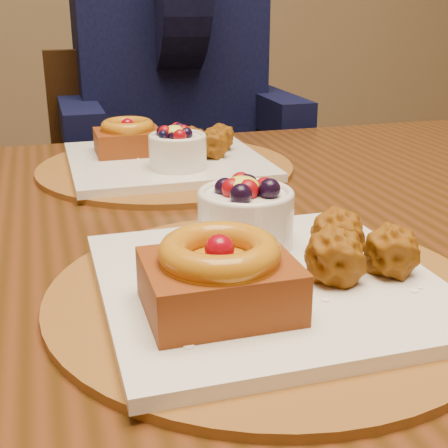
{
  "coord_description": "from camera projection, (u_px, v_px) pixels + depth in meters",
  "views": [
    {
      "loc": [
        -0.24,
        -0.56,
        1.0
      ],
      "look_at": [
        -0.09,
        -0.05,
        0.81
      ],
      "focal_mm": 50.0,
      "sensor_mm": 36.0,
      "label": 1
    }
  ],
  "objects": [
    {
      "name": "place_setting_far",
      "position": [
        165.0,
        157.0,
        0.93
      ],
      "size": [
        0.38,
        0.38,
        0.08
      ],
      "color": "brown",
      "rests_on": "dining_table"
    },
    {
      "name": "chair_far",
      "position": [
        161.0,
        232.0,
        1.42
      ],
      "size": [
        0.45,
        0.45,
        0.89
      ],
      "rotation": [
        0.0,
        0.0,
        0.04
      ],
      "color": "black",
      "rests_on": "ground"
    },
    {
      "name": "diner",
      "position": [
        169.0,
        53.0,
        1.4
      ],
      "size": [
        0.51,
        0.49,
        0.83
      ],
      "rotation": [
        0.0,
        0.0,
        0.06
      ],
      "color": "black",
      "rests_on": "ground"
    },
    {
      "name": "place_setting_near",
      "position": [
        262.0,
        268.0,
        0.54
      ],
      "size": [
        0.38,
        0.38,
        0.09
      ],
      "color": "brown",
      "rests_on": "dining_table"
    },
    {
      "name": "dining_table",
      "position": [
        204.0,
        276.0,
        0.77
      ],
      "size": [
        1.6,
        0.9,
        0.76
      ],
      "color": "#38200A",
      "rests_on": "ground"
    }
  ]
}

